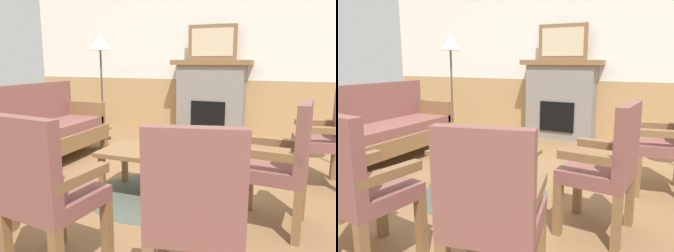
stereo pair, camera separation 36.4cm
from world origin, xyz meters
TOP-DOWN VIEW (x-y plane):
  - ground_plane at (0.00, 0.00)m, footprint 14.00×14.00m
  - wall_back at (0.00, 2.60)m, footprint 7.20×0.14m
  - fireplace at (0.00, 2.35)m, footprint 1.30×0.44m
  - framed_picture at (0.00, 2.35)m, footprint 0.80×0.04m
  - couch at (-1.61, 0.18)m, footprint 0.70×1.80m
  - coffee_table at (0.09, -0.28)m, footprint 0.96×0.56m
  - round_rug at (0.09, -0.28)m, footprint 1.22×1.22m
  - book_on_table at (0.19, -0.34)m, footprint 0.24×0.23m
  - armchair_near_fireplace at (1.25, -0.50)m, footprint 0.52×0.52m
  - armchair_by_window_left at (1.64, 0.57)m, footprint 0.55×0.55m
  - armchair_front_left at (-0.02, -1.59)m, footprint 0.53×0.53m
  - armchair_front_center at (0.86, -1.52)m, footprint 0.57×0.57m
  - floor_lamp_by_couch at (-1.59, 1.53)m, footprint 0.36×0.36m

SIDE VIEW (x-z plane):
  - ground_plane at x=0.00m, z-range 0.00..0.00m
  - round_rug at x=0.09m, z-range 0.00..0.01m
  - coffee_table at x=0.09m, z-range 0.17..0.61m
  - couch at x=-1.61m, z-range -0.09..0.89m
  - book_on_table at x=0.19m, z-range 0.44..0.47m
  - armchair_near_fireplace at x=1.25m, z-range 0.05..1.03m
  - armchair_by_window_left at x=1.64m, z-range 0.05..1.03m
  - armchair_front_left at x=-0.02m, z-range 0.05..1.03m
  - armchair_front_center at x=0.86m, z-range 0.05..1.03m
  - fireplace at x=0.00m, z-range 0.01..1.29m
  - wall_back at x=0.00m, z-range -0.04..2.66m
  - floor_lamp_by_couch at x=-1.59m, z-range 0.61..2.29m
  - framed_picture at x=0.00m, z-range 1.28..1.84m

